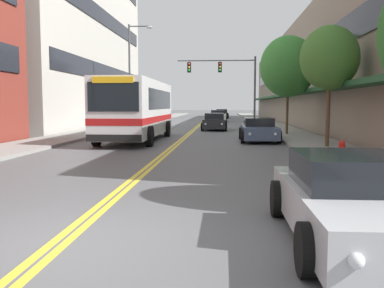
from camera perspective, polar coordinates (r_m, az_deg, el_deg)
ground_plane at (r=43.09m, az=1.03°, el=2.58°), size 240.00×240.00×0.00m
sidewalk_left at (r=44.02m, az=-8.04°, el=2.68°), size 2.88×106.00×0.14m
sidewalk_right at (r=43.27m, az=10.25°, el=2.60°), size 2.88×106.00×0.14m
centre_line at (r=43.09m, az=1.03°, el=2.58°), size 0.34×106.00×0.01m
storefront_row_right at (r=44.27m, az=17.75°, el=8.47°), size 9.10×68.00×9.38m
city_bus at (r=24.39m, az=-7.25°, el=4.87°), size 2.90×10.63×3.30m
car_dark_grey_parked_left_mid at (r=40.42m, az=-5.53°, el=3.21°), size 2.17×4.17×1.25m
car_silver_parked_right_foreground at (r=6.72m, az=20.60°, el=-7.15°), size 2.03×4.51×1.27m
car_slate_blue_parked_right_mid at (r=23.77m, az=8.91°, el=1.83°), size 2.07×4.59×1.29m
car_black_moving_lead at (r=64.35m, az=3.98°, el=4.01°), size 2.09×4.56×1.36m
car_white_moving_second at (r=52.24m, az=3.49°, el=3.75°), size 2.18×4.55×1.37m
car_charcoal_moving_third at (r=34.17m, az=3.00°, el=2.94°), size 2.00×4.60×1.34m
traffic_signal_mast at (r=39.32m, az=4.78°, el=8.97°), size 7.11×0.38×6.35m
street_lamp_left_far at (r=35.72m, az=-7.94°, el=9.96°), size 2.04×0.28×8.48m
street_tree_right_mid at (r=20.19m, az=17.86°, el=10.85°), size 2.58×2.58×5.35m
street_tree_right_far at (r=28.35m, az=12.69°, el=10.04°), size 3.55×3.55×6.25m
fire_hydrant at (r=13.70m, az=19.32°, el=-1.18°), size 0.30×0.22×0.79m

